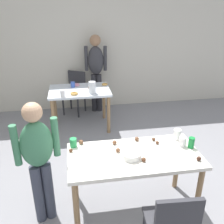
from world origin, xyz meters
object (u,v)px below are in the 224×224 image
person_adult_far (96,67)px  person_girl_near (38,155)px  dining_table_far (80,95)px  mixing_bowl (131,155)px  soda_can (191,143)px  dining_table_near (134,162)px  chair_far_table (75,90)px  pitcher_far (92,87)px

person_adult_far → person_girl_near: bearing=-107.3°
dining_table_far → person_adult_far: bearing=61.9°
mixing_bowl → soda_can: soda_can is taller
dining_table_far → soda_can: (1.12, -2.13, 0.17)m
dining_table_near → person_adult_far: bearing=91.9°
chair_far_table → soda_can: soda_can is taller
chair_far_table → person_girl_near: (-0.44, -2.86, 0.33)m
person_adult_far → pitcher_far: person_adult_far is taller
pitcher_far → mixing_bowl: bearing=-83.8°
soda_can → person_adult_far: bearing=104.7°
soda_can → pitcher_far: pitcher_far is taller
mixing_bowl → soda_can: bearing=7.1°
person_girl_near → soda_can: 1.63m
person_girl_near → soda_can: bearing=0.2°
dining_table_near → person_girl_near: (-0.98, 0.03, 0.18)m
dining_table_near → person_girl_near: 1.00m
soda_can → pitcher_far: bearing=115.4°
chair_far_table → person_adult_far: bearing=-2.1°
dining_table_far → chair_far_table: 0.74m
soda_can → person_girl_near: bearing=-179.8°
soda_can → dining_table_far: bearing=117.7°
dining_table_far → soda_can: size_ratio=8.86×
mixing_bowl → dining_table_far: bearing=100.9°
dining_table_near → mixing_bowl: bearing=-130.2°
dining_table_near → dining_table_far: bearing=102.3°
dining_table_near → dining_table_far: same height
chair_far_table → mixing_bowl: bearing=-80.4°
person_adult_far → soda_can: person_adult_far is taller
dining_table_near → person_adult_far: 2.89m
pitcher_far → dining_table_far: bearing=134.2°
dining_table_far → mixing_bowl: mixing_bowl is taller
person_girl_near → person_adult_far: (0.88, 2.85, 0.14)m
pitcher_far → person_girl_near: bearing=-110.5°
mixing_bowl → person_adult_far: bearing=91.0°
person_adult_far → pitcher_far: bearing=-100.2°
person_girl_near → soda_can: size_ratio=11.44×
person_adult_far → dining_table_far: bearing=-118.1°
soda_can → pitcher_far: size_ratio=0.60×
soda_can → pitcher_far: (-0.91, 1.92, 0.04)m
dining_table_far → person_girl_near: (-0.51, -2.14, 0.19)m
dining_table_near → soda_can: (0.65, 0.04, 0.16)m
soda_can → mixing_bowl: bearing=-172.9°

